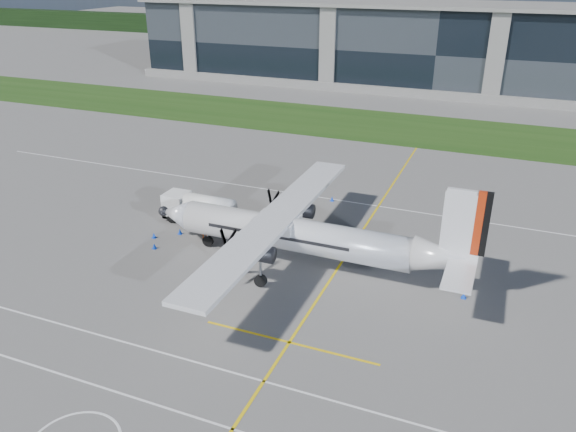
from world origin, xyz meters
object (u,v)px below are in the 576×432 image
at_px(safety_cone_nose_stbd, 180,231).
at_px(safety_cone_fwd, 154,235).
at_px(baggage_tug, 200,214).
at_px(ground_crew_person, 204,227).
at_px(turboprop_aircraft, 306,218).
at_px(fuel_tanker_truck, 195,208).
at_px(safety_cone_stbdwing, 332,199).
at_px(safety_cone_nose_port, 154,246).
at_px(safety_cone_tail, 464,295).

height_order(safety_cone_nose_stbd, safety_cone_fwd, same).
distance_m(baggage_tug, ground_crew_person, 2.97).
bearing_deg(turboprop_aircraft, ground_crew_person, 172.37).
bearing_deg(fuel_tanker_truck, safety_cone_stbdwing, 42.76).
xyz_separation_m(safety_cone_nose_port, safety_cone_tail, (25.49, 1.94, 0.00)).
distance_m(turboprop_aircraft, ground_crew_person, 10.60).
relative_size(baggage_tug, safety_cone_tail, 6.81).
bearing_deg(safety_cone_stbdwing, safety_cone_nose_port, -124.53).
distance_m(fuel_tanker_truck, ground_crew_person, 3.70).
distance_m(turboprop_aircraft, safety_cone_fwd, 14.78).
bearing_deg(baggage_tug, ground_crew_person, -51.43).
height_order(turboprop_aircraft, safety_cone_nose_port, turboprop_aircraft).
relative_size(safety_cone_fwd, safety_cone_tail, 1.00).
height_order(baggage_tug, ground_crew_person, ground_crew_person).
bearing_deg(safety_cone_nose_port, safety_cone_nose_stbd, 81.17).
bearing_deg(safety_cone_nose_stbd, safety_cone_tail, -3.06).
bearing_deg(safety_cone_nose_port, safety_cone_tail, 4.34).
xyz_separation_m(baggage_tug, safety_cone_nose_port, (-1.13, -5.81, -0.77)).
xyz_separation_m(baggage_tug, safety_cone_fwd, (-2.34, -4.08, -0.77)).
height_order(turboprop_aircraft, safety_cone_fwd, turboprop_aircraft).
distance_m(turboprop_aircraft, safety_cone_nose_stbd, 13.17).
height_order(fuel_tanker_truck, safety_cone_nose_port, fuel_tanker_truck).
distance_m(fuel_tanker_truck, safety_cone_tail, 25.43).
bearing_deg(safety_cone_nose_port, ground_crew_person, 49.46).
height_order(fuel_tanker_truck, safety_cone_fwd, fuel_tanker_truck).
relative_size(fuel_tanker_truck, safety_cone_nose_stbd, 14.92).
distance_m(baggage_tug, safety_cone_stbdwing, 13.97).
relative_size(turboprop_aircraft, safety_cone_nose_stbd, 55.82).
bearing_deg(safety_cone_tail, safety_cone_stbdwing, 136.55).
relative_size(safety_cone_stbdwing, safety_cone_nose_port, 1.00).
bearing_deg(safety_cone_nose_port, safety_cone_stbdwing, 55.47).
relative_size(ground_crew_person, safety_cone_nose_port, 4.29).
distance_m(safety_cone_nose_stbd, safety_cone_tail, 25.02).
distance_m(baggage_tug, safety_cone_nose_port, 5.97).
bearing_deg(baggage_tug, safety_cone_nose_port, -100.98).
bearing_deg(safety_cone_nose_stbd, safety_cone_fwd, -138.11).
height_order(fuel_tanker_truck, baggage_tug, fuel_tanker_truck).
distance_m(ground_crew_person, safety_cone_nose_port, 4.66).
relative_size(safety_cone_nose_stbd, safety_cone_fwd, 1.00).
height_order(ground_crew_person, safety_cone_fwd, ground_crew_person).
xyz_separation_m(baggage_tug, safety_cone_stbdwing, (9.74, 9.98, -0.77)).
relative_size(baggage_tug, ground_crew_person, 1.59).
bearing_deg(safety_cone_nose_port, turboprop_aircraft, 9.34).
xyz_separation_m(fuel_tanker_truck, safety_cone_nose_stbd, (0.07, -2.88, -1.15)).
xyz_separation_m(safety_cone_nose_stbd, safety_cone_fwd, (-1.72, -1.55, 0.00)).
xyz_separation_m(safety_cone_nose_stbd, safety_cone_nose_port, (-0.51, -3.27, 0.00)).
bearing_deg(fuel_tanker_truck, safety_cone_nose_port, -94.10).
relative_size(ground_crew_person, safety_cone_tail, 4.29).
height_order(baggage_tug, safety_cone_tail, baggage_tug).
height_order(baggage_tug, safety_cone_nose_stbd, baggage_tug).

